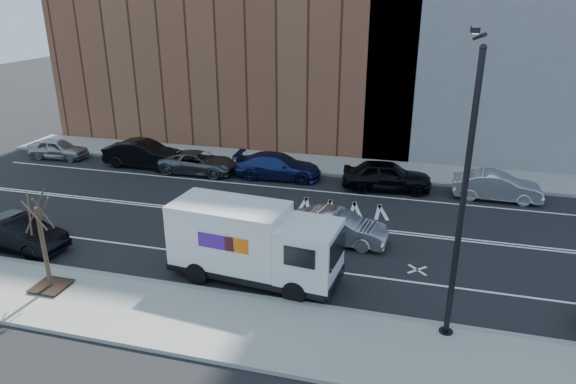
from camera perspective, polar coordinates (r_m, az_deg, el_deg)
The scene contains 17 objects.
ground at distance 24.86m, azimuth 0.48°, elevation -3.24°, with size 120.00×120.00×0.00m, color black.
sidewalk_near at distance 17.55m, azimuth -7.00°, elevation -14.47°, with size 44.00×3.60×0.15m, color gray.
sidewalk_far at distance 32.87m, azimuth 4.35°, elevation 2.99°, with size 44.00×3.60×0.15m, color gray.
curb_near at distance 18.93m, azimuth -4.96°, elevation -11.43°, with size 44.00×0.25×0.17m, color gray.
curb_far at distance 31.19m, azimuth 3.72°, elevation 2.02°, with size 44.00×0.25×0.17m, color gray.
road_markings at distance 24.86m, azimuth 0.48°, elevation -3.23°, with size 40.00×8.60×0.01m, color white, non-canonical shape.
streetlight at distance 15.94m, azimuth 18.96°, elevation 1.04°, with size 0.44×4.02×9.34m.
street_tree at distance 20.52m, azimuth -25.35°, elevation -6.47°, with size 1.20×1.20×3.75m.
fedex_van at distance 19.37m, azimuth -3.92°, elevation -5.58°, with size 6.68×2.83×2.97m.
far_parked_a at distance 37.50m, azimuth -24.17°, elevation 4.40°, with size 1.57×3.90×1.33m, color #99999D.
far_parked_b at distance 33.76m, azimuth -15.71°, elevation 4.09°, with size 1.77×5.08×1.67m, color black.
far_parked_c at distance 31.86m, azimuth -9.89°, elevation 3.26°, with size 2.20×4.78×1.33m, color #4F5257.
far_parked_d at distance 30.46m, azimuth -1.12°, elevation 2.90°, with size 2.08×5.13×1.49m, color navy.
far_parked_e at distance 29.05m, azimuth 10.92°, elevation 1.79°, with size 1.97×4.90×1.67m, color black.
far_parked_f at distance 29.38m, azimuth 22.20°, elevation 0.59°, with size 1.57×4.50×1.48m, color #B6B7BB.
driving_sedan at distance 22.63m, azimuth 5.46°, elevation -3.89°, with size 1.53×4.38×1.44m, color #A4A4A9.
near_parked_rear_a at distance 24.80m, azimuth -27.79°, elevation -4.10°, with size 1.51×4.33×1.43m, color black.
Camera 1 is at (5.67, -21.95, 10.22)m, focal length 32.00 mm.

